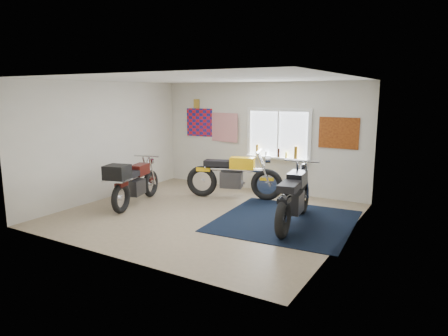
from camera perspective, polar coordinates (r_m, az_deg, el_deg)
The scene contains 10 objects.
ground at distance 8.17m, azimuth -2.58°, elevation -6.67°, with size 5.50×5.50×0.00m, color #9E896B.
room_shell at distance 7.84m, azimuth -2.68°, elevation 4.85°, with size 5.50×5.50×5.50m.
navy_rug at distance 7.85m, azimuth 8.75°, elevation -7.46°, with size 2.50×2.60×0.01m, color black.
window_assembly at distance 9.81m, azimuth 7.76°, elevation 4.34°, with size 1.66×0.17×1.26m.
oil_bottles at distance 9.76m, azimuth 7.99°, elevation 2.28°, with size 1.09×0.09×0.30m.
flag_display at distance 10.92m, azimuth -3.94°, elevation 9.15°, with size 1.60×0.10×1.17m.
triumph_poster at distance 9.34m, azimuth 16.06°, elevation 4.83°, with size 0.90×0.03×0.70m, color #A54C14.
yellow_triumph at distance 9.30m, azimuth 1.35°, elevation -1.28°, with size 2.23×0.92×1.16m.
black_chrome_bike at distance 7.53m, azimuth 9.95°, elevation -4.35°, with size 0.68×2.23×1.15m.
maroon_tourer at distance 8.85m, azimuth -12.90°, elevation -1.98°, with size 0.91×2.01×1.03m.
Camera 1 is at (4.27, -6.52, 2.43)m, focal length 32.00 mm.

